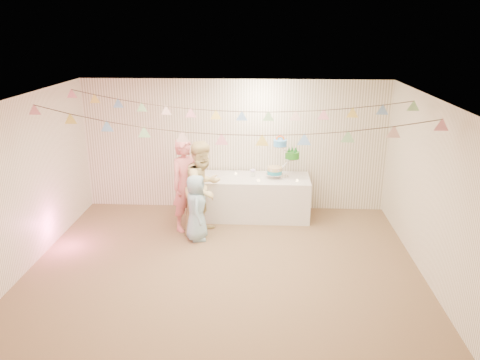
# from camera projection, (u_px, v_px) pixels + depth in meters

# --- Properties ---
(floor) EXTENTS (6.00, 6.00, 0.00)m
(floor) POSITION_uv_depth(u_px,v_px,m) (224.00, 266.00, 7.30)
(floor) COLOR brown
(floor) RESTS_ON ground
(ceiling) EXTENTS (6.00, 6.00, 0.00)m
(ceiling) POSITION_uv_depth(u_px,v_px,m) (223.00, 99.00, 6.48)
(ceiling) COLOR white
(ceiling) RESTS_ON ground
(back_wall) EXTENTS (6.00, 6.00, 0.00)m
(back_wall) POSITION_uv_depth(u_px,v_px,m) (235.00, 146.00, 9.26)
(back_wall) COLOR white
(back_wall) RESTS_ON ground
(front_wall) EXTENTS (6.00, 6.00, 0.00)m
(front_wall) POSITION_uv_depth(u_px,v_px,m) (201.00, 273.00, 4.52)
(front_wall) COLOR white
(front_wall) RESTS_ON ground
(left_wall) EXTENTS (5.00, 5.00, 0.00)m
(left_wall) POSITION_uv_depth(u_px,v_px,m) (25.00, 184.00, 7.04)
(left_wall) COLOR white
(left_wall) RESTS_ON ground
(right_wall) EXTENTS (5.00, 5.00, 0.00)m
(right_wall) POSITION_uv_depth(u_px,v_px,m) (431.00, 191.00, 6.74)
(right_wall) COLOR white
(right_wall) RESTS_ON ground
(table) EXTENTS (2.14, 0.86, 0.80)m
(table) POSITION_uv_depth(u_px,v_px,m) (253.00, 197.00, 9.06)
(table) COLOR silver
(table) RESTS_ON floor
(cake_stand) EXTENTS (0.68, 0.40, 0.76)m
(cake_stand) POSITION_uv_depth(u_px,v_px,m) (283.00, 161.00, 8.85)
(cake_stand) COLOR silver
(cake_stand) RESTS_ON table
(cake_bottom) EXTENTS (0.31, 0.31, 0.15)m
(cake_bottom) POSITION_uv_depth(u_px,v_px,m) (275.00, 176.00, 8.90)
(cake_bottom) COLOR teal
(cake_bottom) RESTS_ON cake_stand
(cake_middle) EXTENTS (0.27, 0.27, 0.22)m
(cake_middle) POSITION_uv_depth(u_px,v_px,m) (292.00, 161.00, 8.94)
(cake_middle) COLOR #1F771A
(cake_middle) RESTS_ON cake_stand
(cake_top_tier) EXTENTS (0.25, 0.25, 0.19)m
(cake_top_tier) POSITION_uv_depth(u_px,v_px,m) (280.00, 148.00, 8.75)
(cake_top_tier) COLOR #489AE4
(cake_top_tier) RESTS_ON cake_stand
(platter) EXTENTS (0.36, 0.36, 0.02)m
(platter) POSITION_uv_depth(u_px,v_px,m) (225.00, 180.00, 8.93)
(platter) COLOR white
(platter) RESTS_ON table
(posy) EXTENTS (0.13, 0.13, 0.15)m
(posy) POSITION_uv_depth(u_px,v_px,m) (253.00, 175.00, 8.98)
(posy) COLOR white
(posy) RESTS_ON table
(person_adult_a) EXTENTS (0.72, 0.73, 1.70)m
(person_adult_a) POSITION_uv_depth(u_px,v_px,m) (186.00, 185.00, 8.37)
(person_adult_a) COLOR #D77075
(person_adult_a) RESTS_ON floor
(person_adult_b) EXTENTS (0.99, 1.04, 1.69)m
(person_adult_b) POSITION_uv_depth(u_px,v_px,m) (203.00, 188.00, 8.23)
(person_adult_b) COLOR #DBC787
(person_adult_b) RESTS_ON floor
(person_child) EXTENTS (0.45, 0.62, 1.18)m
(person_child) POSITION_uv_depth(u_px,v_px,m) (196.00, 208.00, 8.03)
(person_child) COLOR #8DB4C7
(person_child) RESTS_ON floor
(bunting_back) EXTENTS (5.60, 1.10, 0.40)m
(bunting_back) POSITION_uv_depth(u_px,v_px,m) (229.00, 104.00, 7.60)
(bunting_back) COLOR pink
(bunting_back) RESTS_ON ceiling
(bunting_front) EXTENTS (5.60, 0.90, 0.36)m
(bunting_front) POSITION_uv_depth(u_px,v_px,m) (221.00, 122.00, 6.38)
(bunting_front) COLOR #72A5E5
(bunting_front) RESTS_ON ceiling
(tealight_0) EXTENTS (0.04, 0.04, 0.03)m
(tealight_0) POSITION_uv_depth(u_px,v_px,m) (211.00, 178.00, 8.83)
(tealight_0) COLOR #FFD88C
(tealight_0) RESTS_ON table
(tealight_1) EXTENTS (0.04, 0.04, 0.03)m
(tealight_1) POSITION_uv_depth(u_px,v_px,m) (236.00, 173.00, 9.12)
(tealight_1) COLOR #FFD88C
(tealight_1) RESTS_ON table
(tealight_2) EXTENTS (0.04, 0.04, 0.03)m
(tealight_2) POSITION_uv_depth(u_px,v_px,m) (259.00, 180.00, 8.72)
(tealight_2) COLOR #FFD88C
(tealight_2) RESTS_ON table
(tealight_3) EXTENTS (0.04, 0.04, 0.03)m
(tealight_3) POSITION_uv_depth(u_px,v_px,m) (272.00, 173.00, 9.12)
(tealight_3) COLOR #FFD88C
(tealight_3) RESTS_ON table
(tealight_4) EXTENTS (0.04, 0.04, 0.03)m
(tealight_4) POSITION_uv_depth(u_px,v_px,m) (297.00, 180.00, 8.72)
(tealight_4) COLOR #FFD88C
(tealight_4) RESTS_ON table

